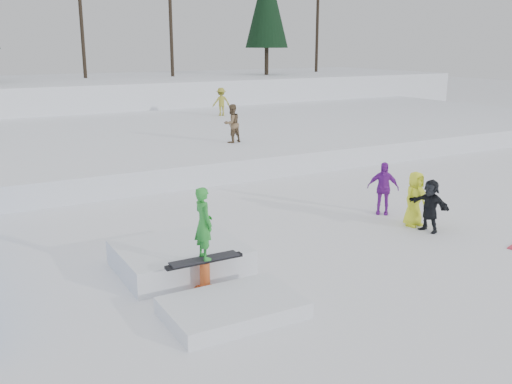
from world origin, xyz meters
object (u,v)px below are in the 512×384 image
walker_ygreen (221,102)px  spectator_yellow (415,199)px  walker_olive (232,123)px  spectator_purple (383,188)px  spectator_dark (430,206)px  jib_rail_feature (193,267)px

walker_ygreen → spectator_yellow: 18.52m
walker_olive → spectator_purple: (0.38, -8.70, -0.83)m
walker_olive → walker_ygreen: (3.54, 8.28, -0.01)m
walker_ygreen → spectator_dark: bearing=87.2°
walker_olive → spectator_yellow: walker_olive is taller
spectator_yellow → spectator_dark: spectator_yellow is taller
spectator_purple → jib_rail_feature: size_ratio=0.34×
spectator_dark → jib_rail_feature: jib_rail_feature is taller
spectator_yellow → jib_rail_feature: (-6.60, -0.51, -0.43)m
walker_ygreen → spectator_purple: size_ratio=1.02×
spectator_yellow → spectator_dark: size_ratio=1.07×
spectator_dark → jib_rail_feature: (-6.60, 0.03, -0.38)m
walker_olive → spectator_purple: bearing=79.3°
walker_olive → spectator_purple: walker_olive is taller
spectator_purple → spectator_dark: spectator_purple is taller
spectator_purple → spectator_yellow: size_ratio=1.02×
spectator_dark → jib_rail_feature: bearing=-97.4°
spectator_purple → spectator_yellow: spectator_purple is taller
walker_ygreen → spectator_purple: 17.29m
walker_ygreen → spectator_dark: 19.06m
walker_ygreen → spectator_dark: (-3.16, -18.77, -0.88)m
walker_ygreen → jib_rail_feature: walker_ygreen is taller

